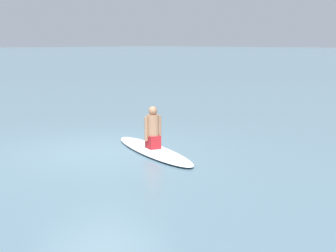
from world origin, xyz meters
The scene contains 3 objects.
ground_plane centered at (0.00, 0.00, 0.00)m, with size 400.00×400.00×0.00m, color slate.
surfboard centered at (0.71, -0.99, 0.05)m, with size 3.34×0.72×0.10m, color white.
person_paddler centered at (0.71, -0.99, 0.52)m, with size 0.41×0.37×0.94m.
Camera 1 is at (-6.47, -8.39, 2.42)m, focal length 50.73 mm.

